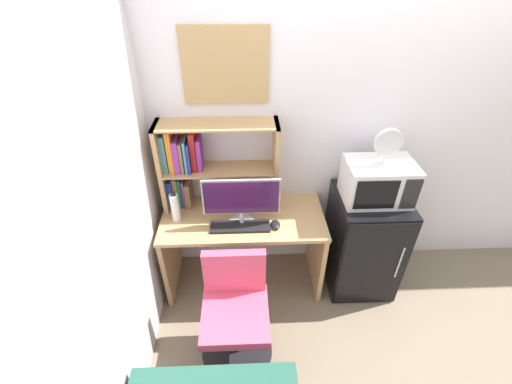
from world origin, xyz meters
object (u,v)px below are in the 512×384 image
at_px(hutch_bookshelf, 198,163).
at_px(mini_fridge, 363,242).
at_px(monitor, 241,200).
at_px(keyboard, 240,226).
at_px(microwave, 378,182).
at_px(wall_corkboard, 225,66).
at_px(desk_fan, 388,145).
at_px(desk_chair, 236,316).
at_px(computer_mouse, 276,225).
at_px(water_bottle, 175,207).

bearing_deg(hutch_bookshelf, mini_fridge, -8.90).
distance_m(monitor, keyboard, 0.22).
height_order(microwave, wall_corkboard, wall_corkboard).
height_order(desk_fan, desk_chair, desk_fan).
height_order(hutch_bookshelf, desk_chair, hutch_bookshelf).
relative_size(hutch_bookshelf, keyboard, 1.99).
relative_size(hutch_bookshelf, microwave, 1.82).
xyz_separation_m(hutch_bookshelf, desk_chair, (0.26, -0.81, -0.74)).
xyz_separation_m(keyboard, mini_fridge, (1.00, 0.10, -0.29)).
height_order(computer_mouse, desk_chair, desk_chair).
bearing_deg(mini_fridge, water_bottle, 179.46).
bearing_deg(monitor, wall_corkboard, 103.21).
xyz_separation_m(desk_fan, wall_corkboard, (-1.08, 0.30, 0.44)).
bearing_deg(desk_chair, desk_fan, 29.94).
height_order(monitor, computer_mouse, monitor).
relative_size(microwave, wall_corkboard, 0.84).
relative_size(computer_mouse, water_bottle, 0.44).
relative_size(computer_mouse, desk_fan, 0.41).
relative_size(monitor, desk_fan, 2.10).
bearing_deg(hutch_bookshelf, wall_corkboard, 22.67).
distance_m(monitor, water_bottle, 0.51).
xyz_separation_m(monitor, computer_mouse, (0.25, -0.04, -0.20)).
height_order(keyboard, mini_fridge, mini_fridge).
bearing_deg(wall_corkboard, hutch_bookshelf, -157.33).
bearing_deg(wall_corkboard, keyboard, -80.15).
height_order(monitor, desk_chair, monitor).
bearing_deg(keyboard, microwave, 6.07).
height_order(desk_fan, wall_corkboard, wall_corkboard).
bearing_deg(keyboard, water_bottle, 166.23).
height_order(hutch_bookshelf, computer_mouse, hutch_bookshelf).
bearing_deg(computer_mouse, desk_fan, 7.51).
relative_size(water_bottle, mini_fridge, 0.28).
xyz_separation_m(monitor, wall_corkboard, (-0.08, 0.36, 0.83)).
height_order(mini_fridge, microwave, microwave).
height_order(monitor, mini_fridge, monitor).
distance_m(mini_fridge, wall_corkboard, 1.74).
xyz_separation_m(hutch_bookshelf, keyboard, (0.30, -0.31, -0.37)).
distance_m(monitor, desk_chair, 0.80).
bearing_deg(water_bottle, mini_fridge, -0.54).
xyz_separation_m(computer_mouse, water_bottle, (-0.74, 0.11, 0.10)).
bearing_deg(monitor, microwave, 3.53).
distance_m(mini_fridge, desk_fan, 0.89).
relative_size(desk_fan, desk_chair, 0.32).
height_order(hutch_bookshelf, water_bottle, hutch_bookshelf).
bearing_deg(mini_fridge, wall_corkboard, 164.36).
relative_size(water_bottle, desk_fan, 0.93).
height_order(keyboard, desk_fan, desk_fan).
distance_m(keyboard, computer_mouse, 0.26).
bearing_deg(hutch_bookshelf, keyboard, -45.68).
height_order(monitor, water_bottle, monitor).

